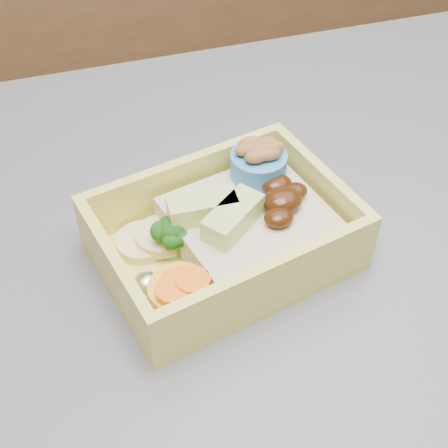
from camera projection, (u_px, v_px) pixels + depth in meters
name	position (u px, v px, depth m)	size (l,w,h in m)	color
bento_box	(230.00, 231.00, 0.48)	(0.21, 0.17, 0.07)	#DCD35B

